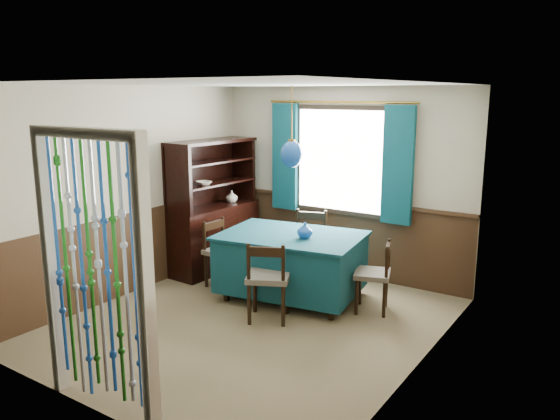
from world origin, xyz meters
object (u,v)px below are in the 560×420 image
Objects in this scene: chair_right at (375,274)px; bowl_shelf at (204,183)px; chair_left at (222,251)px; chair_far at (309,244)px; vase_sideboard at (232,196)px; dining_table at (291,262)px; sideboard at (214,226)px; chair_near at (268,278)px; vase_table at (305,231)px; pendant_lamp at (292,154)px.

bowl_shelf is at bearing 72.40° from chair_right.
chair_right is (1.96, 0.29, -0.02)m from chair_left.
vase_sideboard is at bearing -18.99° from chair_far.
vase_sideboard reaches higher than dining_table.
bowl_shelf is at bearing -73.17° from sideboard.
vase_table is (0.07, 0.64, 0.40)m from chair_near.
chair_right is at bearing 10.23° from pendant_lamp.
chair_left reaches higher than dining_table.
chair_left is 1.05× the size of chair_right.
chair_far is (-0.15, 0.66, 0.03)m from dining_table.
sideboard is at bearing -128.23° from chair_left.
pendant_lamp is (-0.99, -0.18, 1.30)m from chair_right.
chair_near is 1.25m from chair_left.
pendant_lamp is (0.96, 0.11, 1.28)m from chair_left.
dining_table is 1.01m from chair_right.
dining_table is 0.68m from chair_far.
pendant_lamp is at bearing 81.00° from chair_right.
sideboard is 8.30× the size of bowl_shelf.
chair_left is 1.98m from chair_right.
vase_table is 1.70m from bowl_shelf.
pendant_lamp is (1.49, -0.35, 1.11)m from sideboard.
chair_left is at bearing -59.38° from vase_sideboard.
bowl_shelf reaches higher than chair_right.
pendant_lamp is 1.52m from bowl_shelf.
pendant_lamp is at bearing -10.46° from sideboard.
pendant_lamp reaches higher than bowl_shelf.
chair_right is 4.77× the size of vase_table.
chair_left is at bearing 125.88° from chair_near.
vase_sideboard is (-1.43, 0.68, -0.74)m from pendant_lamp.
vase_sideboard is (-0.47, 0.80, 0.54)m from chair_left.
vase_sideboard is (0.06, 0.33, 0.37)m from sideboard.
bowl_shelf is (-2.43, -0.07, 0.82)m from chair_right.
chair_near is 4.77× the size of vase_sideboard.
pendant_lamp is (0.00, -0.00, 1.28)m from dining_table.
vase_table is (0.37, -0.71, 0.39)m from chair_far.
dining_table is 1.28m from pendant_lamp.
chair_far reaches higher than chair_left.
vase_table reaches higher than chair_far.
dining_table is 2.22× the size of chair_right.
sideboard is at bearing 166.80° from pendant_lamp.
sideboard is at bearing 166.69° from vase_table.
vase_sideboard reaches higher than chair_left.
chair_right is 1.65m from pendant_lamp.
vase_table is (1.18, 0.06, 0.42)m from chair_left.
dining_table is 1.68m from vase_sideboard.
bowl_shelf is 0.63m from vase_sideboard.
sideboard is at bearing 104.09° from bowl_shelf.
chair_left is (-1.11, 0.58, -0.02)m from chair_near.
chair_left is 1.07m from vase_sideboard.
sideboard is at bearing 157.97° from dining_table.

